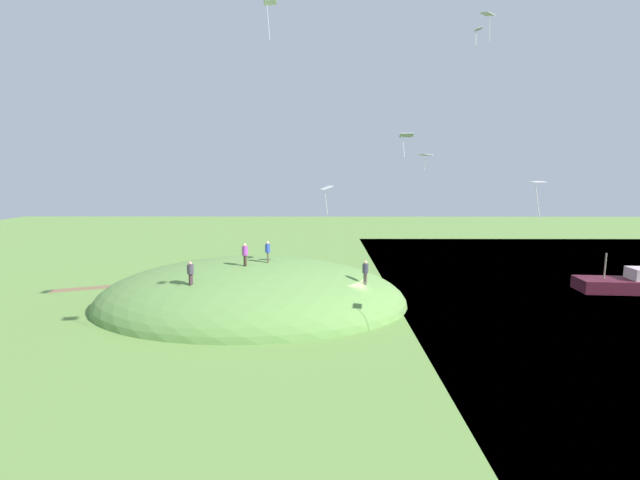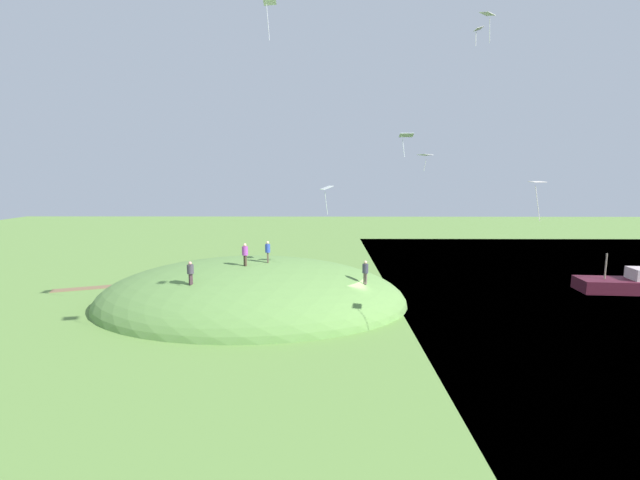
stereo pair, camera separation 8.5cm
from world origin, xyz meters
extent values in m
plane|color=#618940|center=(0.00, 0.00, 0.00)|extent=(160.00, 160.00, 0.00)
ellipsoid|color=#608B45|center=(8.04, -2.62, 0.00)|extent=(25.82, 18.36, 7.38)
cube|color=brown|center=(22.55, -7.94, 0.02)|extent=(9.91, 4.77, 0.04)
cube|color=#481422|center=(-26.04, -6.39, 0.59)|extent=(9.15, 3.56, 1.19)
cylinder|color=gray|center=(-23.81, -6.57, 2.37)|extent=(0.14, 0.14, 2.38)
cube|color=#413226|center=(8.17, -0.64, 4.03)|extent=(0.28, 0.28, 0.85)
cylinder|color=purple|center=(8.17, -0.64, 4.79)|extent=(0.65, 0.65, 0.67)
sphere|color=beige|center=(8.17, -0.64, 5.25)|extent=(0.25, 0.25, 0.25)
cube|color=brown|center=(-1.14, 0.14, 2.79)|extent=(0.28, 0.25, 0.88)
cylinder|color=#383948|center=(-1.14, 0.14, 3.57)|extent=(0.63, 0.63, 0.70)
sphere|color=beige|center=(-1.14, 0.14, 4.05)|extent=(0.26, 0.26, 0.26)
cube|color=#3C292F|center=(11.50, 2.52, 3.30)|extent=(0.25, 0.29, 0.80)
cylinder|color=#3F3945|center=(11.50, 2.52, 4.02)|extent=(0.64, 0.64, 0.64)
sphere|color=#D59689|center=(11.50, 2.52, 4.45)|extent=(0.24, 0.24, 0.24)
cube|color=brown|center=(6.54, -1.69, 4.07)|extent=(0.13, 0.23, 0.84)
cylinder|color=#2C47AA|center=(6.54, -1.69, 4.82)|extent=(0.42, 0.42, 0.66)
sphere|color=beige|center=(6.54, -1.69, 5.27)|extent=(0.25, 0.25, 0.25)
cube|color=white|center=(-5.78, -1.60, 12.18)|extent=(1.14, 1.32, 0.08)
cylinder|color=white|center=(-5.85, -1.74, 11.42)|extent=(0.17, 0.17, 0.95)
cube|color=silver|center=(-9.81, 8.19, 10.25)|extent=(0.90, 0.71, 0.06)
cylinder|color=silver|center=(-9.80, 8.42, 9.07)|extent=(0.30, 0.26, 1.94)
cube|color=white|center=(-3.52, 2.64, 13.29)|extent=(0.95, 0.66, 0.23)
cylinder|color=white|center=(-3.34, 2.69, 12.42)|extent=(0.17, 0.19, 1.25)
cube|color=white|center=(-8.80, 1.80, 21.21)|extent=(1.18, 1.15, 0.17)
cylinder|color=white|center=(-9.05, 1.71, 20.20)|extent=(0.14, 0.07, 1.54)
cube|color=silver|center=(-7.82, 3.16, 19.85)|extent=(0.46, 0.66, 0.15)
cylinder|color=silver|center=(-7.68, 3.15, 19.24)|extent=(0.04, 0.12, 0.88)
cube|color=white|center=(5.18, 5.74, 20.56)|extent=(0.80, 1.10, 0.11)
cylinder|color=white|center=(5.27, 5.96, 19.34)|extent=(0.14, 0.32, 1.88)
cube|color=white|center=(1.82, -0.71, 9.68)|extent=(1.08, 1.35, 0.31)
cylinder|color=white|center=(1.85, -0.65, 8.50)|extent=(0.25, 0.18, 1.75)
camera|label=1|loc=(2.11, 32.49, 10.60)|focal=24.32mm
camera|label=2|loc=(2.03, 32.49, 10.60)|focal=24.32mm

